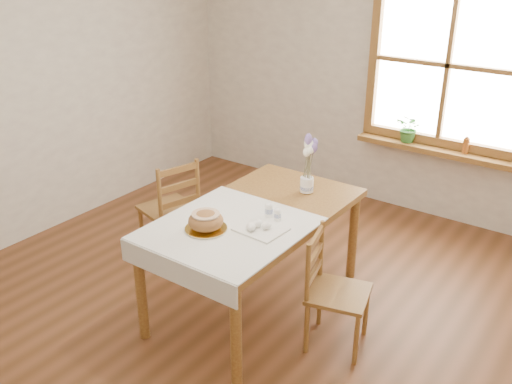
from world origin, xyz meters
TOP-DOWN VIEW (x-y plane):
  - ground at (0.00, 0.00)m, footprint 5.00×5.00m
  - room_walls at (0.00, 0.00)m, footprint 4.60×5.10m
  - window at (0.50, 2.47)m, footprint 1.46×0.08m
  - window_sill at (0.50, 2.40)m, footprint 1.46×0.20m
  - dining_table at (0.00, 0.30)m, footprint 0.90×1.60m
  - table_linen at (0.00, -0.00)m, footprint 0.91×0.99m
  - chair_left at (-1.01, 0.48)m, footprint 0.52×0.51m
  - chair_right at (0.69, 0.25)m, footprint 0.47×0.46m
  - bread_plate at (-0.10, -0.11)m, footprint 0.31×0.31m
  - bread_loaf at (-0.10, -0.11)m, footprint 0.23×0.23m
  - egg_napkin at (0.19, 0.09)m, footprint 0.31×0.27m
  - eggs at (0.19, 0.09)m, footprint 0.24×0.22m
  - salt_shaker at (0.12, 0.28)m, footprint 0.06×0.06m
  - pepper_shaker at (0.20, 0.27)m, footprint 0.06×0.06m
  - flower_vase at (0.11, 0.78)m, footprint 0.13×0.13m
  - lavender_bouquet at (0.11, 0.78)m, footprint 0.17×0.17m
  - potted_plant at (0.24, 2.40)m, footprint 0.30×0.31m
  - amber_bottle at (0.77, 2.40)m, footprint 0.06×0.06m

SIDE VIEW (x-z plane):
  - ground at x=0.00m, z-range 0.00..0.00m
  - chair_right at x=0.69m, z-range 0.00..0.80m
  - chair_left at x=-1.01m, z-range 0.00..0.87m
  - dining_table at x=0.00m, z-range 0.29..1.04m
  - window_sill at x=0.50m, z-range 0.66..0.71m
  - table_linen at x=0.00m, z-range 0.75..0.76m
  - egg_napkin at x=0.19m, z-range 0.76..0.77m
  - bread_plate at x=-0.10m, z-range 0.76..0.77m
  - amber_bottle at x=0.77m, z-range 0.71..0.87m
  - eggs at x=0.19m, z-range 0.77..0.82m
  - pepper_shaker at x=0.20m, z-range 0.76..0.85m
  - flower_vase at x=0.11m, z-range 0.75..0.86m
  - salt_shaker at x=0.12m, z-range 0.76..0.86m
  - potted_plant at x=0.24m, z-range 0.71..0.92m
  - bread_loaf at x=-0.10m, z-range 0.77..0.90m
  - lavender_bouquet at x=0.11m, z-range 0.86..1.19m
  - window at x=0.50m, z-range 0.72..2.18m
  - room_walls at x=0.00m, z-range 0.38..3.03m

